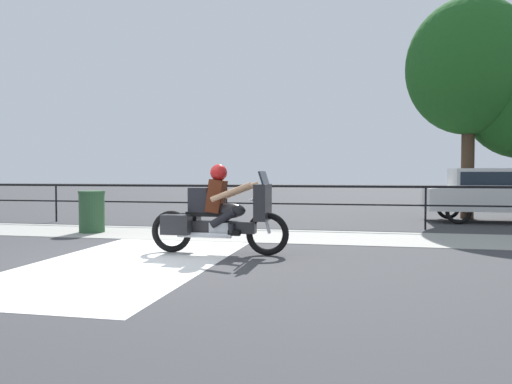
{
  "coord_description": "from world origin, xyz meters",
  "views": [
    {
      "loc": [
        3.51,
        -7.46,
        1.37
      ],
      "look_at": [
        1.54,
        1.95,
        1.03
      ],
      "focal_mm": 35.0,
      "sensor_mm": 36.0,
      "label": 1
    }
  ],
  "objects_px": {
    "motorcycle": "(218,214)",
    "parked_car": "(496,191)",
    "trash_bin": "(92,212)",
    "tree_behind_car": "(469,67)"
  },
  "relations": [
    {
      "from": "motorcycle",
      "to": "parked_car",
      "type": "distance_m",
      "value": 9.39
    },
    {
      "from": "parked_car",
      "to": "trash_bin",
      "type": "relative_size",
      "value": 4.11
    },
    {
      "from": "motorcycle",
      "to": "parked_car",
      "type": "bearing_deg",
      "value": 45.82
    },
    {
      "from": "trash_bin",
      "to": "motorcycle",
      "type": "bearing_deg",
      "value": -32.49
    },
    {
      "from": "trash_bin",
      "to": "tree_behind_car",
      "type": "xyz_separation_m",
      "value": [
        9.41,
        5.83,
        4.17
      ]
    },
    {
      "from": "motorcycle",
      "to": "parked_car",
      "type": "xyz_separation_m",
      "value": [
        6.18,
        7.08,
        0.2
      ]
    },
    {
      "from": "parked_car",
      "to": "tree_behind_car",
      "type": "bearing_deg",
      "value": 115.7
    },
    {
      "from": "motorcycle",
      "to": "tree_behind_car",
      "type": "relative_size",
      "value": 0.36
    },
    {
      "from": "parked_car",
      "to": "tree_behind_car",
      "type": "xyz_separation_m",
      "value": [
        -0.55,
        1.16,
        3.78
      ]
    },
    {
      "from": "motorcycle",
      "to": "tree_behind_car",
      "type": "height_order",
      "value": "tree_behind_car"
    }
  ]
}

